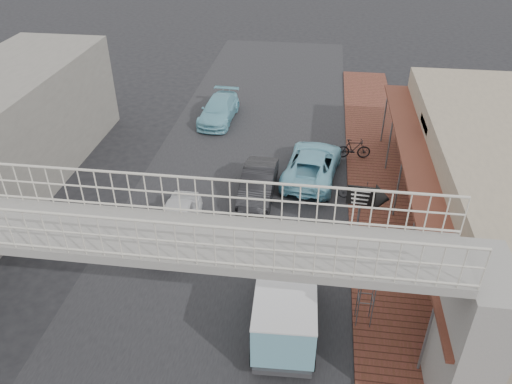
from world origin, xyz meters
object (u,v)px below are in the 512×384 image
(angkot_van, at_px, (286,301))
(motorcycle_near, at_px, (356,192))
(arrow_sign, at_px, (380,199))
(angkot_curb, at_px, (312,164))
(street_clock, at_px, (370,274))
(angkot_far, at_px, (219,110))
(dark_sedan, at_px, (258,184))
(motorcycle_far, at_px, (354,149))
(white_hatchback, at_px, (175,223))

(angkot_van, xyz_separation_m, motorcycle_near, (2.53, 7.91, -0.78))
(angkot_van, xyz_separation_m, arrow_sign, (3.11, 4.68, 1.03))
(motorcycle_near, xyz_separation_m, arrow_sign, (0.58, -3.23, 1.81))
(angkot_curb, relative_size, angkot_van, 1.19)
(motorcycle_near, relative_size, street_clock, 0.66)
(street_clock, bearing_deg, angkot_far, 116.96)
(angkot_curb, xyz_separation_m, motorcycle_near, (2.04, -1.92, -0.18))
(motorcycle_near, relative_size, arrow_sign, 0.60)
(dark_sedan, height_order, arrow_sign, arrow_sign)
(motorcycle_far, bearing_deg, angkot_curb, 128.85)
(dark_sedan, height_order, angkot_far, dark_sedan)
(angkot_curb, height_order, arrow_sign, arrow_sign)
(angkot_curb, xyz_separation_m, street_clock, (2.04, -9.21, 1.49))
(dark_sedan, distance_m, motorcycle_far, 6.04)
(angkot_curb, relative_size, motorcycle_near, 3.08)
(angkot_curb, xyz_separation_m, angkot_far, (-5.79, 5.86, -0.06))
(white_hatchback, height_order, arrow_sign, arrow_sign)
(angkot_van, distance_m, street_clock, 2.76)
(street_clock, distance_m, arrow_sign, 4.10)
(angkot_curb, relative_size, angkot_far, 1.14)
(white_hatchback, height_order, motorcycle_far, white_hatchback)
(angkot_far, xyz_separation_m, street_clock, (7.83, -15.07, 1.55))
(angkot_curb, distance_m, angkot_van, 9.87)
(motorcycle_far, bearing_deg, angkot_van, 162.12)
(white_hatchback, bearing_deg, street_clock, -26.93)
(motorcycle_near, height_order, motorcycle_far, motorcycle_far)
(angkot_curb, height_order, motorcycle_far, angkot_curb)
(motorcycle_far, height_order, street_clock, street_clock)
(dark_sedan, bearing_deg, angkot_curb, 42.07)
(motorcycle_near, bearing_deg, angkot_curb, 56.84)
(dark_sedan, bearing_deg, angkot_van, -75.67)
(angkot_far, bearing_deg, street_clock, -59.91)
(motorcycle_near, distance_m, arrow_sign, 3.75)
(white_hatchback, height_order, dark_sedan, dark_sedan)
(white_hatchback, distance_m, street_clock, 8.42)
(white_hatchback, distance_m, motorcycle_near, 8.18)
(angkot_far, relative_size, street_clock, 1.78)
(dark_sedan, height_order, angkot_van, angkot_van)
(angkot_curb, bearing_deg, dark_sedan, 49.22)
(dark_sedan, relative_size, angkot_van, 0.96)
(motorcycle_far, height_order, arrow_sign, arrow_sign)
(street_clock, bearing_deg, dark_sedan, 121.41)
(angkot_van, relative_size, street_clock, 1.70)
(white_hatchback, relative_size, angkot_far, 0.88)
(dark_sedan, distance_m, motorcycle_near, 4.42)
(angkot_far, xyz_separation_m, motorcycle_far, (7.82, -3.85, -0.03))
(dark_sedan, distance_m, street_clock, 8.51)
(angkot_curb, relative_size, street_clock, 2.02)
(angkot_van, relative_size, motorcycle_far, 2.46)
(arrow_sign, bearing_deg, motorcycle_far, 99.23)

